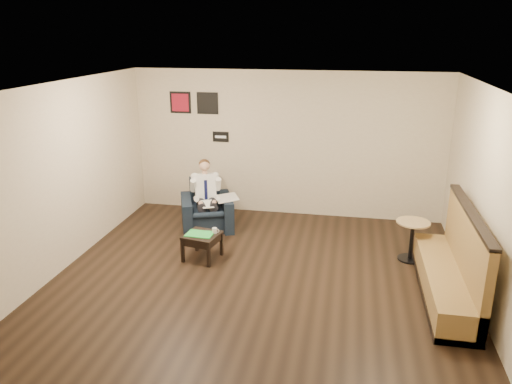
% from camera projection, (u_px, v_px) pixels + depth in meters
% --- Properties ---
extents(ground, '(6.00, 6.00, 0.00)m').
position_uv_depth(ground, '(257.00, 283.00, 7.24)').
color(ground, black).
rests_on(ground, ground).
extents(wall_back, '(6.00, 0.02, 2.80)m').
position_uv_depth(wall_back, '(286.00, 144.00, 9.60)').
color(wall_back, beige).
rests_on(wall_back, ground).
extents(wall_front, '(6.00, 0.02, 2.80)m').
position_uv_depth(wall_front, '(187.00, 305.00, 4.00)').
color(wall_front, beige).
rests_on(wall_front, ground).
extents(wall_left, '(0.02, 6.00, 2.80)m').
position_uv_depth(wall_left, '(57.00, 180.00, 7.34)').
color(wall_left, beige).
rests_on(wall_left, ground).
extents(wall_right, '(0.02, 6.00, 2.80)m').
position_uv_depth(wall_right, '(491.00, 206.00, 6.26)').
color(wall_right, beige).
rests_on(wall_right, ground).
extents(ceiling, '(6.00, 6.00, 0.02)m').
position_uv_depth(ceiling, '(257.00, 87.00, 6.37)').
color(ceiling, white).
rests_on(ceiling, wall_back).
extents(seating_sign, '(0.32, 0.02, 0.20)m').
position_uv_depth(seating_sign, '(221.00, 137.00, 9.79)').
color(seating_sign, black).
rests_on(seating_sign, wall_back).
extents(art_print_left, '(0.42, 0.03, 0.42)m').
position_uv_depth(art_print_left, '(180.00, 102.00, 9.74)').
color(art_print_left, maroon).
rests_on(art_print_left, wall_back).
extents(art_print_right, '(0.42, 0.03, 0.42)m').
position_uv_depth(art_print_right, '(208.00, 103.00, 9.64)').
color(art_print_right, black).
rests_on(art_print_right, wall_back).
extents(armchair, '(1.17, 1.17, 0.87)m').
position_uv_depth(armchair, '(207.00, 205.00, 9.13)').
color(armchair, black).
rests_on(armchair, ground).
extents(seated_man, '(0.84, 1.00, 1.20)m').
position_uv_depth(seated_man, '(207.00, 199.00, 8.98)').
color(seated_man, white).
rests_on(seated_man, armchair).
extents(lap_papers, '(0.30, 0.34, 0.01)m').
position_uv_depth(lap_papers, '(207.00, 204.00, 8.91)').
color(lap_papers, white).
rests_on(lap_papers, seated_man).
extents(newspaper, '(0.54, 0.59, 0.01)m').
position_uv_depth(newspaper, '(227.00, 198.00, 9.06)').
color(newspaper, silver).
rests_on(newspaper, armchair).
extents(side_table, '(0.60, 0.60, 0.42)m').
position_uv_depth(side_table, '(202.00, 246.00, 7.95)').
color(side_table, black).
rests_on(side_table, ground).
extents(green_folder, '(0.44, 0.32, 0.01)m').
position_uv_depth(green_folder, '(200.00, 234.00, 7.88)').
color(green_folder, green).
rests_on(green_folder, side_table).
extents(coffee_mug, '(0.09, 0.09, 0.09)m').
position_uv_depth(coffee_mug, '(215.00, 231.00, 7.92)').
color(coffee_mug, white).
rests_on(coffee_mug, side_table).
extents(smartphone, '(0.15, 0.11, 0.01)m').
position_uv_depth(smartphone, '(209.00, 231.00, 8.00)').
color(smartphone, black).
rests_on(smartphone, side_table).
extents(banquette, '(0.58, 2.42, 1.24)m').
position_uv_depth(banquette, '(448.00, 255.00, 6.71)').
color(banquette, olive).
rests_on(banquette, ground).
extents(cafe_table, '(0.69, 0.69, 0.65)m').
position_uv_depth(cafe_table, '(411.00, 241.00, 7.88)').
color(cafe_table, tan).
rests_on(cafe_table, ground).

